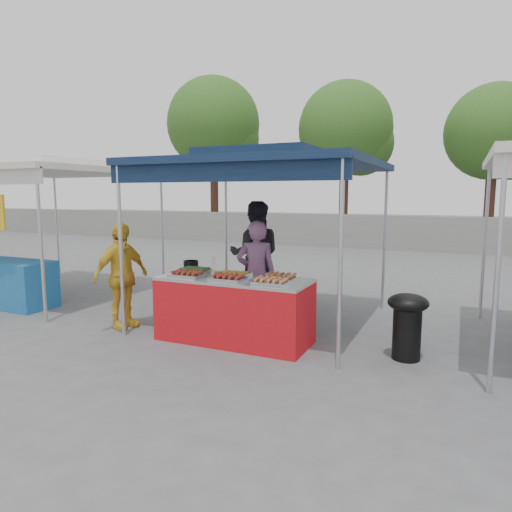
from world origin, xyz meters
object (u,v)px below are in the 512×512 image
at_px(wok_burner, 407,320).
at_px(customer_person, 121,276).
at_px(helper_man, 255,255).
at_px(vendor_table, 234,310).
at_px(vendor_woman, 256,275).
at_px(cooking_pot, 191,265).

height_order(wok_burner, customer_person, customer_person).
bearing_deg(customer_person, wok_burner, -71.65).
bearing_deg(wok_burner, helper_man, 174.10).
distance_m(vendor_table, wok_burner, 2.16).
height_order(vendor_woman, helper_man, helper_man).
height_order(vendor_table, cooking_pot, cooking_pot).
bearing_deg(vendor_table, helper_man, 105.75).
relative_size(vendor_woman, customer_person, 1.02).
bearing_deg(cooking_pot, vendor_woman, 19.69).
xyz_separation_m(wok_burner, helper_man, (-2.65, 1.52, 0.44)).
height_order(vendor_table, customer_person, customer_person).
bearing_deg(vendor_woman, wok_burner, 144.25).
bearing_deg(customer_person, cooking_pot, -47.71).
xyz_separation_m(vendor_woman, customer_person, (-1.76, -0.81, -0.02)).
distance_m(wok_burner, helper_man, 3.08).
bearing_deg(vendor_woman, customer_person, 0.42).
relative_size(vendor_table, helper_man, 1.10).
distance_m(vendor_table, vendor_woman, 0.77).
height_order(cooking_pot, vendor_woman, vendor_woman).
bearing_deg(vendor_table, customer_person, -175.83).
relative_size(vendor_table, customer_person, 1.31).
xyz_separation_m(cooking_pot, vendor_woman, (0.89, 0.32, -0.13)).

